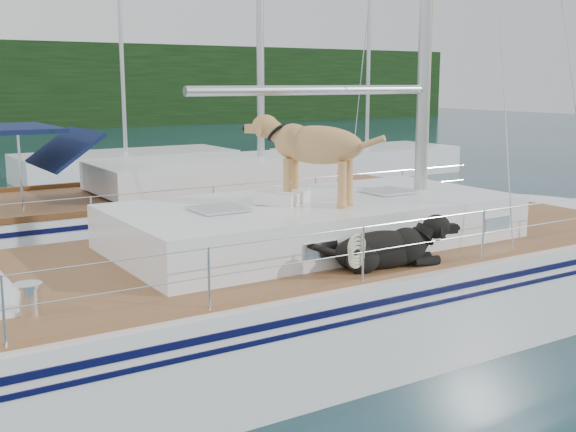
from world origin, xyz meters
TOP-DOWN VIEW (x-y plane):
  - ground at (0.00, 0.00)m, footprint 120.00×120.00m
  - main_sailboat at (0.10, -0.01)m, footprint 12.00×3.80m
  - neighbor_sailboat at (1.10, 5.85)m, footprint 11.00×3.50m
  - bg_boat_center at (4.00, 16.00)m, footprint 7.20×3.00m
  - bg_boat_east at (12.00, 13.00)m, footprint 6.40×3.00m

SIDE VIEW (x-z plane):
  - ground at x=0.00m, z-range 0.00..0.00m
  - bg_boat_center at x=4.00m, z-range -5.37..6.28m
  - bg_boat_east at x=12.00m, z-range -5.37..6.28m
  - neighbor_sailboat at x=1.10m, z-range -6.02..7.28m
  - main_sailboat at x=0.10m, z-range -6.32..7.69m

